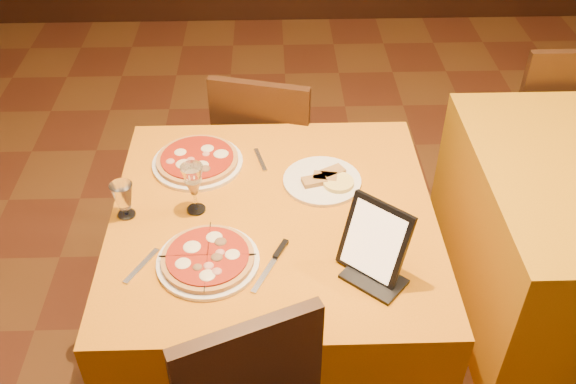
{
  "coord_description": "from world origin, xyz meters",
  "views": [
    {
      "loc": [
        -0.1,
        -1.32,
        2.19
      ],
      "look_at": [
        -0.05,
        0.29,
        0.86
      ],
      "focal_mm": 40.0,
      "sensor_mm": 36.0,
      "label": 1
    }
  ],
  "objects_px": {
    "chair_side_far": "(538,117)",
    "wine_glass": "(194,189)",
    "tablet": "(375,240)",
    "chair_main_far": "(272,149)",
    "pizza_far": "(198,161)",
    "pizza_near": "(208,259)",
    "main_table": "(275,288)",
    "water_glass": "(124,200)"
  },
  "relations": [
    {
      "from": "chair_side_far",
      "to": "wine_glass",
      "type": "distance_m",
      "value": 1.92
    },
    {
      "from": "wine_glass",
      "to": "tablet",
      "type": "bearing_deg",
      "value": -27.3
    },
    {
      "from": "chair_main_far",
      "to": "pizza_far",
      "type": "relative_size",
      "value": 2.7
    },
    {
      "from": "pizza_far",
      "to": "wine_glass",
      "type": "xyz_separation_m",
      "value": [
        0.02,
        -0.26,
        0.08
      ]
    },
    {
      "from": "chair_side_far",
      "to": "pizza_near",
      "type": "distance_m",
      "value": 2.0
    },
    {
      "from": "tablet",
      "to": "pizza_far",
      "type": "bearing_deg",
      "value": 177.45
    },
    {
      "from": "main_table",
      "to": "pizza_far",
      "type": "distance_m",
      "value": 0.56
    },
    {
      "from": "chair_main_far",
      "to": "wine_glass",
      "type": "height_order",
      "value": "wine_glass"
    },
    {
      "from": "main_table",
      "to": "water_glass",
      "type": "bearing_deg",
      "value": 179.18
    },
    {
      "from": "chair_main_far",
      "to": "tablet",
      "type": "bearing_deg",
      "value": 120.94
    },
    {
      "from": "chair_main_far",
      "to": "wine_glass",
      "type": "relative_size",
      "value": 4.79
    },
    {
      "from": "chair_main_far",
      "to": "pizza_near",
      "type": "height_order",
      "value": "chair_main_far"
    },
    {
      "from": "chair_side_far",
      "to": "pizza_near",
      "type": "relative_size",
      "value": 2.83
    },
    {
      "from": "main_table",
      "to": "chair_side_far",
      "type": "distance_m",
      "value": 1.68
    },
    {
      "from": "chair_main_far",
      "to": "main_table",
      "type": "bearing_deg",
      "value": 104.98
    },
    {
      "from": "main_table",
      "to": "chair_main_far",
      "type": "bearing_deg",
      "value": 90.0
    },
    {
      "from": "water_glass",
      "to": "pizza_near",
      "type": "bearing_deg",
      "value": -38.79
    },
    {
      "from": "chair_main_far",
      "to": "pizza_far",
      "type": "distance_m",
      "value": 0.65
    },
    {
      "from": "pizza_near",
      "to": "water_glass",
      "type": "xyz_separation_m",
      "value": [
        -0.29,
        0.23,
        0.05
      ]
    },
    {
      "from": "wine_glass",
      "to": "water_glass",
      "type": "height_order",
      "value": "wine_glass"
    },
    {
      "from": "main_table",
      "to": "wine_glass",
      "type": "relative_size",
      "value": 5.79
    },
    {
      "from": "wine_glass",
      "to": "water_glass",
      "type": "bearing_deg",
      "value": -175.51
    },
    {
      "from": "chair_side_far",
      "to": "main_table",
      "type": "bearing_deg",
      "value": 37.07
    },
    {
      "from": "main_table",
      "to": "pizza_far",
      "type": "bearing_deg",
      "value": 134.08
    },
    {
      "from": "pizza_far",
      "to": "tablet",
      "type": "distance_m",
      "value": 0.81
    },
    {
      "from": "main_table",
      "to": "chair_side_far",
      "type": "relative_size",
      "value": 1.21
    },
    {
      "from": "main_table",
      "to": "chair_side_far",
      "type": "height_order",
      "value": "chair_side_far"
    },
    {
      "from": "chair_main_far",
      "to": "water_glass",
      "type": "distance_m",
      "value": 0.99
    },
    {
      "from": "main_table",
      "to": "tablet",
      "type": "relative_size",
      "value": 4.51
    },
    {
      "from": "chair_side_far",
      "to": "tablet",
      "type": "distance_m",
      "value": 1.7
    },
    {
      "from": "main_table",
      "to": "tablet",
      "type": "xyz_separation_m",
      "value": [
        0.3,
        -0.26,
        0.49
      ]
    },
    {
      "from": "chair_main_far",
      "to": "pizza_near",
      "type": "xyz_separation_m",
      "value": [
        -0.2,
        -1.01,
        0.31
      ]
    },
    {
      "from": "pizza_near",
      "to": "wine_glass",
      "type": "bearing_deg",
      "value": 102.74
    },
    {
      "from": "wine_glass",
      "to": "tablet",
      "type": "distance_m",
      "value": 0.63
    },
    {
      "from": "main_table",
      "to": "chair_main_far",
      "type": "xyz_separation_m",
      "value": [
        0.0,
        0.79,
        0.08
      ]
    },
    {
      "from": "chair_main_far",
      "to": "chair_side_far",
      "type": "distance_m",
      "value": 1.35
    },
    {
      "from": "chair_side_far",
      "to": "water_glass",
      "type": "height_order",
      "value": "chair_side_far"
    },
    {
      "from": "tablet",
      "to": "wine_glass",
      "type": "bearing_deg",
      "value": -166.21
    },
    {
      "from": "wine_glass",
      "to": "chair_main_far",
      "type": "bearing_deg",
      "value": 70.99
    },
    {
      "from": "pizza_far",
      "to": "tablet",
      "type": "xyz_separation_m",
      "value": [
        0.58,
        -0.55,
        0.1
      ]
    },
    {
      "from": "water_glass",
      "to": "chair_side_far",
      "type": "bearing_deg",
      "value": 29.15
    },
    {
      "from": "pizza_far",
      "to": "chair_side_far",
      "type": "bearing_deg",
      "value": 24.68
    }
  ]
}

